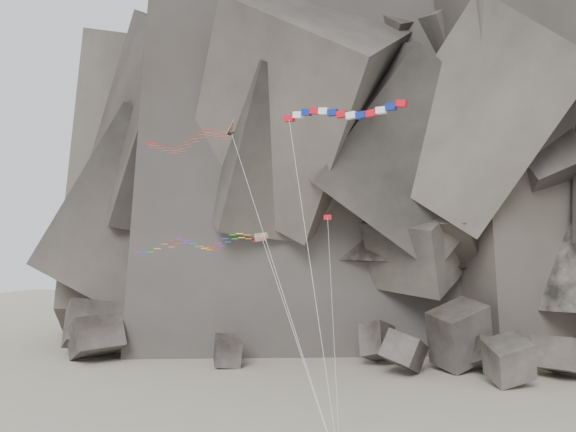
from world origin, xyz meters
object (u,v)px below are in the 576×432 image
(delta_kite, at_px, (183,142))
(banner_kite, at_px, (342,114))
(pennant_kite, at_px, (329,252))
(parafoil_kite, at_px, (194,244))

(delta_kite, xyz_separation_m, banner_kite, (16.79, -6.43, 0.40))
(delta_kite, relative_size, pennant_kite, 1.52)
(pennant_kite, bearing_deg, parafoil_kite, 155.33)
(banner_kite, xyz_separation_m, parafoil_kite, (-13.59, 2.39, -9.90))
(delta_kite, relative_size, parafoil_kite, 1.30)
(delta_kite, distance_m, parafoil_kite, 10.81)
(banner_kite, height_order, parafoil_kite, banner_kite)
(delta_kite, bearing_deg, pennant_kite, -21.71)
(parafoil_kite, bearing_deg, pennant_kite, 0.68)
(delta_kite, bearing_deg, banner_kite, -25.42)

